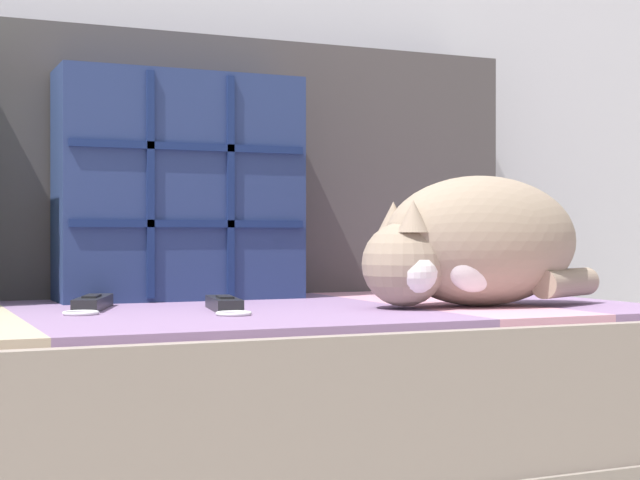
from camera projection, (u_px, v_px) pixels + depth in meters
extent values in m
cube|color=gray|center=(80.00, 384.00, 1.39)|extent=(1.74, 0.77, 0.19)
cube|color=gray|center=(82.00, 315.00, 1.38)|extent=(0.19, 0.69, 0.01)
cube|color=gray|center=(209.00, 311.00, 1.45)|extent=(0.19, 0.69, 0.01)
cube|color=gray|center=(323.00, 307.00, 1.53)|extent=(0.19, 0.69, 0.01)
cube|color=#C6899E|center=(427.00, 304.00, 1.60)|extent=(0.19, 0.69, 0.01)
cube|color=gray|center=(522.00, 301.00, 1.68)|extent=(0.19, 0.69, 0.01)
cube|color=#474242|center=(47.00, 163.00, 1.69)|extent=(1.74, 0.14, 0.46)
cube|color=navy|center=(180.00, 187.00, 1.63)|extent=(0.40, 0.13, 0.37)
cube|color=navy|center=(191.00, 224.00, 1.57)|extent=(0.39, 0.01, 0.01)
cube|color=navy|center=(151.00, 184.00, 1.55)|extent=(0.01, 0.01, 0.36)
cube|color=navy|center=(191.00, 147.00, 1.57)|extent=(0.39, 0.01, 0.01)
cube|color=navy|center=(231.00, 186.00, 1.60)|extent=(0.01, 0.01, 0.36)
ellipsoid|color=gray|center=(484.00, 241.00, 1.47)|extent=(0.32, 0.19, 0.20)
sphere|color=gray|center=(403.00, 264.00, 1.43)|extent=(0.12, 0.12, 0.12)
sphere|color=white|center=(414.00, 271.00, 1.40)|extent=(0.07, 0.07, 0.07)
ellipsoid|color=white|center=(474.00, 262.00, 1.41)|extent=(0.09, 0.04, 0.09)
cylinder|color=gray|center=(566.00, 283.00, 1.49)|extent=(0.15, 0.10, 0.04)
cone|color=gray|center=(413.00, 216.00, 1.40)|extent=(0.05, 0.05, 0.05)
cone|color=gray|center=(393.00, 217.00, 1.46)|extent=(0.05, 0.05, 0.05)
cube|color=black|center=(224.00, 304.00, 1.40)|extent=(0.06, 0.14, 0.02)
cube|color=black|center=(225.00, 297.00, 1.39)|extent=(0.03, 0.05, 0.00)
cube|color=black|center=(218.00, 301.00, 1.46)|extent=(0.03, 0.01, 0.02)
torus|color=silver|center=(234.00, 313.00, 1.31)|extent=(0.06, 0.06, 0.01)
cube|color=black|center=(93.00, 303.00, 1.42)|extent=(0.09, 0.16, 0.02)
cube|color=black|center=(92.00, 296.00, 1.41)|extent=(0.04, 0.06, 0.00)
cube|color=black|center=(101.00, 299.00, 1.49)|extent=(0.03, 0.02, 0.02)
torus|color=silver|center=(81.00, 313.00, 1.32)|extent=(0.06, 0.06, 0.01)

